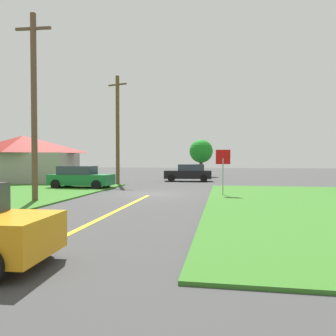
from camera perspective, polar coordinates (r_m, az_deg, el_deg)
The scene contains 9 objects.
ground_plane at distance 19.88m, azimuth -2.86°, elevation -4.55°, with size 120.00×120.00×0.00m, color #3D3D3D.
lane_stripe_center at distance 12.26m, azimuth -11.02°, elevation -8.36°, with size 0.20×14.00×0.01m, color yellow.
stop_sign at distance 18.64m, azimuth 9.64°, elevation 0.84°, with size 0.82×0.11×2.65m.
car_approaching_junction at distance 31.20m, azimuth 3.63°, elevation -0.85°, with size 4.59×2.21×1.62m.
parked_car_near_building at distance 24.27m, azimuth -15.14°, elevation -1.58°, with size 4.53×2.12×1.62m.
utility_pole_near at distance 17.39m, azimuth -22.49°, elevation 10.09°, with size 1.80×0.28×9.19m.
utility_pole_mid at distance 28.10m, azimuth -8.85°, elevation 6.81°, with size 1.77×0.60×9.18m.
oak_tree_left at distance 40.01m, azimuth 5.84°, elevation 2.94°, with size 2.86×2.86×4.54m.
barn at distance 32.02m, azimuth -24.09°, elevation 1.43°, with size 9.23×6.09×4.24m.
Camera 1 is at (4.26, -19.30, 2.11)m, focal length 34.68 mm.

